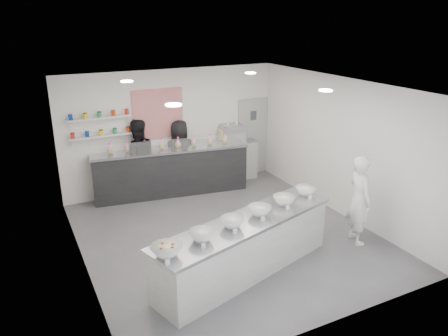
# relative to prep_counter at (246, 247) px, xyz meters

# --- Properties ---
(floor) EXTENTS (6.00, 6.00, 0.00)m
(floor) POSITION_rel_prep_counter_xyz_m (0.30, 1.29, -0.49)
(floor) COLOR #515156
(floor) RESTS_ON ground
(ceiling) EXTENTS (6.00, 6.00, 0.00)m
(ceiling) POSITION_rel_prep_counter_xyz_m (0.30, 1.29, 2.51)
(ceiling) COLOR white
(ceiling) RESTS_ON floor
(back_wall) EXTENTS (5.50, 0.00, 5.50)m
(back_wall) POSITION_rel_prep_counter_xyz_m (0.30, 4.29, 1.01)
(back_wall) COLOR white
(back_wall) RESTS_ON floor
(left_wall) EXTENTS (0.00, 6.00, 6.00)m
(left_wall) POSITION_rel_prep_counter_xyz_m (-2.45, 1.29, 1.01)
(left_wall) COLOR white
(left_wall) RESTS_ON floor
(right_wall) EXTENTS (0.00, 6.00, 6.00)m
(right_wall) POSITION_rel_prep_counter_xyz_m (3.05, 1.29, 1.01)
(right_wall) COLOR white
(right_wall) RESTS_ON floor
(back_door) EXTENTS (0.88, 0.04, 2.10)m
(back_door) POSITION_rel_prep_counter_xyz_m (2.60, 4.26, 0.56)
(back_door) COLOR #A0A09D
(back_door) RESTS_ON floor
(pattern_panel) EXTENTS (1.25, 0.03, 1.20)m
(pattern_panel) POSITION_rel_prep_counter_xyz_m (-0.05, 4.27, 1.46)
(pattern_panel) COLOR #B51118
(pattern_panel) RESTS_ON back_wall
(jar_shelf_lower) EXTENTS (1.45, 0.22, 0.04)m
(jar_shelf_lower) POSITION_rel_prep_counter_xyz_m (-1.45, 4.19, 1.11)
(jar_shelf_lower) COLOR silver
(jar_shelf_lower) RESTS_ON back_wall
(jar_shelf_upper) EXTENTS (1.45, 0.22, 0.04)m
(jar_shelf_upper) POSITION_rel_prep_counter_xyz_m (-1.45, 4.19, 1.53)
(jar_shelf_upper) COLOR silver
(jar_shelf_upper) RESTS_ON back_wall
(preserve_jars) EXTENTS (1.45, 0.10, 0.56)m
(preserve_jars) POSITION_rel_prep_counter_xyz_m (-1.45, 4.17, 1.39)
(preserve_jars) COLOR red
(preserve_jars) RESTS_ON jar_shelf_lower
(downlight_0) EXTENTS (0.24, 0.24, 0.02)m
(downlight_0) POSITION_rel_prep_counter_xyz_m (-1.10, 0.29, 2.49)
(downlight_0) COLOR white
(downlight_0) RESTS_ON ceiling
(downlight_1) EXTENTS (0.24, 0.24, 0.02)m
(downlight_1) POSITION_rel_prep_counter_xyz_m (1.70, 0.29, 2.49)
(downlight_1) COLOR white
(downlight_1) RESTS_ON ceiling
(downlight_2) EXTENTS (0.24, 0.24, 0.02)m
(downlight_2) POSITION_rel_prep_counter_xyz_m (-1.10, 2.89, 2.49)
(downlight_2) COLOR white
(downlight_2) RESTS_ON ceiling
(downlight_3) EXTENTS (0.24, 0.24, 0.02)m
(downlight_3) POSITION_rel_prep_counter_xyz_m (1.70, 2.89, 2.49)
(downlight_3) COLOR white
(downlight_3) RESTS_ON ceiling
(prep_counter) EXTENTS (3.68, 1.79, 0.98)m
(prep_counter) POSITION_rel_prep_counter_xyz_m (0.00, 0.00, 0.00)
(prep_counter) COLOR silver
(prep_counter) RESTS_ON floor
(back_bar) EXTENTS (3.83, 1.24, 1.17)m
(back_bar) POSITION_rel_prep_counter_xyz_m (0.09, 3.89, 0.09)
(back_bar) COLOR black
(back_bar) RESTS_ON floor
(sneeze_guard) EXTENTS (3.68, 0.56, 0.32)m
(sneeze_guard) POSITION_rel_prep_counter_xyz_m (0.04, 3.57, 0.84)
(sneeze_guard) COLOR white
(sneeze_guard) RESTS_ON back_bar
(espresso_ledge) EXTENTS (1.40, 0.45, 1.04)m
(espresso_ledge) POSITION_rel_prep_counter_xyz_m (1.85, 4.07, 0.03)
(espresso_ledge) COLOR silver
(espresso_ledge) RESTS_ON floor
(espresso_machine) EXTENTS (0.61, 0.42, 0.46)m
(espresso_machine) POSITION_rel_prep_counter_xyz_m (1.87, 4.07, 0.78)
(espresso_machine) COLOR #93969E
(espresso_machine) RESTS_ON espresso_ledge
(cup_stacks) EXTENTS (0.24, 0.24, 0.37)m
(cup_stacks) POSITION_rel_prep_counter_xyz_m (1.61, 4.07, 0.74)
(cup_stacks) COLOR #C1B97C
(cup_stacks) RESTS_ON espresso_ledge
(prep_bowls) EXTENTS (3.65, 1.51, 0.16)m
(prep_bowls) POSITION_rel_prep_counter_xyz_m (0.00, 0.00, 0.57)
(prep_bowls) COLOR white
(prep_bowls) RESTS_ON prep_counter
(label_cards) EXTENTS (3.31, 0.04, 0.07)m
(label_cards) POSITION_rel_prep_counter_xyz_m (-0.15, -0.50, 0.53)
(label_cards) COLOR white
(label_cards) RESTS_ON prep_counter
(cookie_bags) EXTENTS (2.94, 0.58, 0.27)m
(cookie_bags) POSITION_rel_prep_counter_xyz_m (0.09, 3.89, 0.81)
(cookie_bags) COLOR pink
(cookie_bags) RESTS_ON back_bar
(woman_prep) EXTENTS (0.55, 0.72, 1.76)m
(woman_prep) POSITION_rel_prep_counter_xyz_m (2.47, -0.02, 0.39)
(woman_prep) COLOR white
(woman_prep) RESTS_ON floor
(staff_left) EXTENTS (1.00, 0.82, 1.90)m
(staff_left) POSITION_rel_prep_counter_xyz_m (-0.65, 4.14, 0.46)
(staff_left) COLOR black
(staff_left) RESTS_ON floor
(staff_right) EXTENTS (0.94, 0.69, 1.77)m
(staff_right) POSITION_rel_prep_counter_xyz_m (0.43, 4.14, 0.40)
(staff_right) COLOR black
(staff_right) RESTS_ON floor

